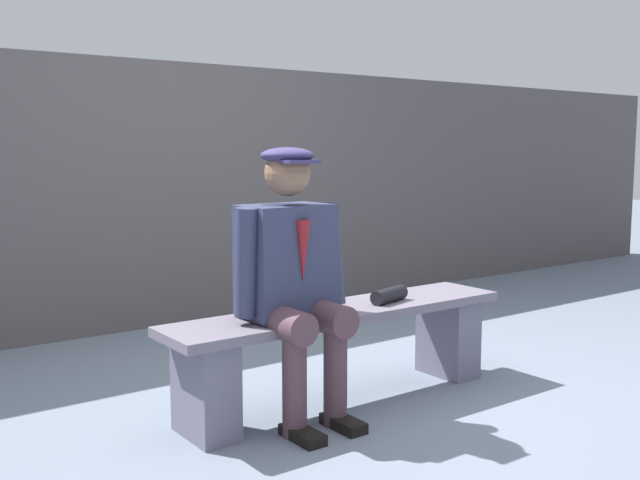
% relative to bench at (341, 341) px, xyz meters
% --- Properties ---
extents(ground_plane, '(30.00, 30.00, 0.00)m').
position_rel_bench_xyz_m(ground_plane, '(0.00, 0.00, -0.31)').
color(ground_plane, slate).
extents(bench, '(1.88, 0.39, 0.48)m').
position_rel_bench_xyz_m(bench, '(0.00, 0.00, 0.00)').
color(bench, slate).
rests_on(bench, ground).
extents(seated_man, '(0.58, 0.55, 1.28)m').
position_rel_bench_xyz_m(seated_man, '(0.33, 0.05, 0.40)').
color(seated_man, '#323754').
rests_on(seated_man, ground).
extents(rolled_magazine, '(0.25, 0.14, 0.08)m').
position_rel_bench_xyz_m(rolled_magazine, '(-0.28, 0.04, 0.21)').
color(rolled_magazine, black).
rests_on(rolled_magazine, bench).
extents(stadium_wall, '(12.00, 0.24, 1.88)m').
position_rel_bench_xyz_m(stadium_wall, '(0.00, -2.14, 0.63)').
color(stadium_wall, '#524B4C').
rests_on(stadium_wall, ground).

